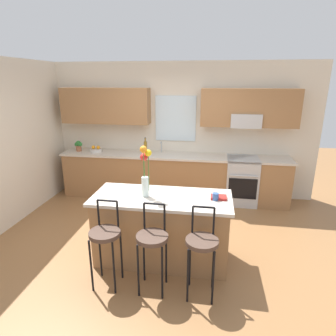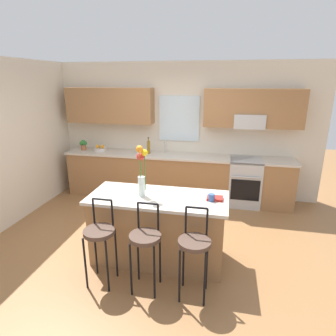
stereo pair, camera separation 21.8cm
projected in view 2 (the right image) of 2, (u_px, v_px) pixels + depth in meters
The scene contains 16 objects.
ground_plane at pixel (156, 240), 4.36m from camera, with size 14.00×14.00×0.00m, color olive.
wall_left at pixel (10, 143), 4.74m from camera, with size 0.12×4.60×2.70m, color beige.
back_wall_assembly at pixel (180, 123), 5.76m from camera, with size 5.60×0.50×2.70m.
counter_run at pixel (176, 176), 5.81m from camera, with size 4.56×0.64×0.92m.
sink_faucet at pixel (165, 146), 5.82m from camera, with size 0.02×0.13×0.23m.
oven_range at pixel (245, 182), 5.52m from camera, with size 0.60×0.64×0.92m.
kitchen_island at pixel (158, 228), 3.79m from camera, with size 1.79×0.78×0.92m.
bar_stool_near at pixel (100, 235), 3.29m from camera, with size 0.36×0.36×1.04m.
bar_stool_middle at pixel (145, 240), 3.18m from camera, with size 0.36×0.36×1.04m.
bar_stool_far at pixel (194, 246), 3.08m from camera, with size 0.36×0.36×1.04m.
flower_vase at pixel (141, 170), 3.58m from camera, with size 0.15×0.15×0.67m.
mug_ceramic at pixel (211, 198), 3.51m from camera, with size 0.08×0.08×0.09m, color #33518C.
cookbook at pixel (215, 198), 3.56m from camera, with size 0.20×0.15×0.03m, color maroon.
fruit_bowl_oranges at pixel (100, 149), 5.98m from camera, with size 0.24×0.24×0.13m.
bottle_olive_oil at pixel (149, 147), 5.74m from camera, with size 0.06×0.06×0.33m.
potted_plant_small at pixel (83, 144), 6.03m from camera, with size 0.17×0.11×0.22m.
Camera 2 is at (0.96, -3.71, 2.36)m, focal length 30.46 mm.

